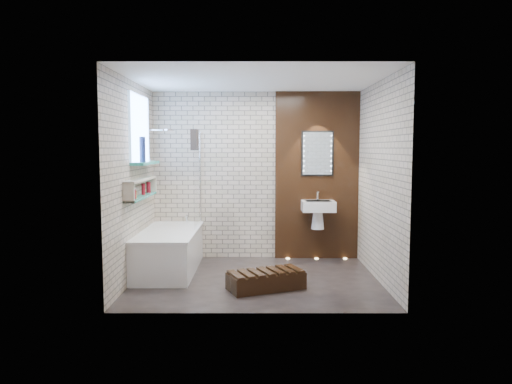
{
  "coord_description": "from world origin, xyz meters",
  "views": [
    {
      "loc": [
        0.01,
        -6.23,
        1.73
      ],
      "look_at": [
        0.0,
        0.15,
        1.15
      ],
      "focal_mm": 33.79,
      "sensor_mm": 36.0,
      "label": 1
    }
  ],
  "objects_px": {
    "bathtub": "(169,251)",
    "led_mirror": "(317,153)",
    "washbasin": "(318,210)",
    "bath_screen": "(197,179)",
    "walnut_step": "(266,281)"
  },
  "relations": [
    {
      "from": "bath_screen",
      "to": "led_mirror",
      "type": "distance_m",
      "value": 1.89
    },
    {
      "from": "washbasin",
      "to": "led_mirror",
      "type": "bearing_deg",
      "value": 90.0
    },
    {
      "from": "led_mirror",
      "to": "walnut_step",
      "type": "relative_size",
      "value": 0.76
    },
    {
      "from": "bathtub",
      "to": "washbasin",
      "type": "height_order",
      "value": "washbasin"
    },
    {
      "from": "led_mirror",
      "to": "washbasin",
      "type": "bearing_deg",
      "value": -90.0
    },
    {
      "from": "bathtub",
      "to": "walnut_step",
      "type": "height_order",
      "value": "bathtub"
    },
    {
      "from": "bathtub",
      "to": "led_mirror",
      "type": "bearing_deg",
      "value": 19.78
    },
    {
      "from": "led_mirror",
      "to": "bath_screen",
      "type": "bearing_deg",
      "value": -169.34
    },
    {
      "from": "led_mirror",
      "to": "walnut_step",
      "type": "height_order",
      "value": "led_mirror"
    },
    {
      "from": "bath_screen",
      "to": "washbasin",
      "type": "relative_size",
      "value": 2.41
    },
    {
      "from": "bath_screen",
      "to": "led_mirror",
      "type": "height_order",
      "value": "led_mirror"
    },
    {
      "from": "bath_screen",
      "to": "walnut_step",
      "type": "distance_m",
      "value": 2.03
    },
    {
      "from": "bathtub",
      "to": "led_mirror",
      "type": "xyz_separation_m",
      "value": [
        2.17,
        0.78,
        1.36
      ]
    },
    {
      "from": "bath_screen",
      "to": "led_mirror",
      "type": "xyz_separation_m",
      "value": [
        1.82,
        0.34,
        0.37
      ]
    },
    {
      "from": "washbasin",
      "to": "bathtub",
      "type": "bearing_deg",
      "value": -163.99
    }
  ]
}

